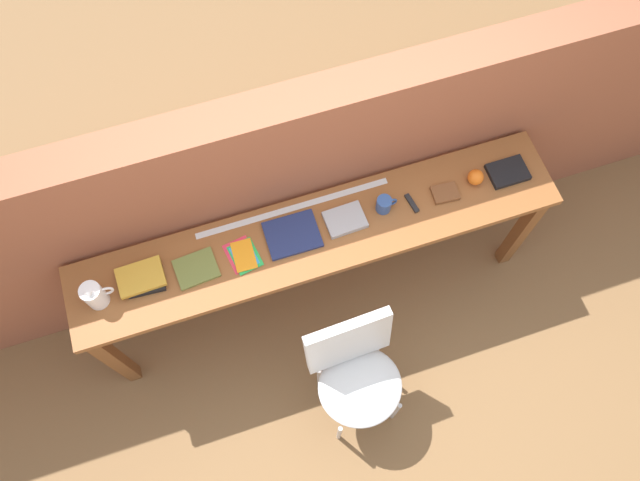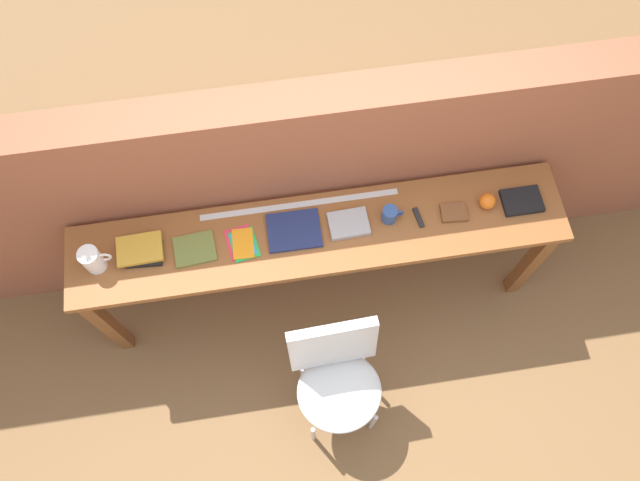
# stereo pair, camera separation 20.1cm
# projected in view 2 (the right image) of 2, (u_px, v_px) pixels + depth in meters

# --- Properties ---
(ground_plane) EXTENTS (40.00, 40.00, 0.00)m
(ground_plane) POSITION_uv_depth(u_px,v_px,m) (326.00, 336.00, 3.79)
(ground_plane) COLOR brown
(brick_wall_back) EXTENTS (6.00, 0.20, 1.54)m
(brick_wall_back) POSITION_uv_depth(u_px,v_px,m) (309.00, 184.00, 3.33)
(brick_wall_back) COLOR #935138
(brick_wall_back) RESTS_ON ground
(sideboard) EXTENTS (2.50, 0.44, 0.88)m
(sideboard) POSITION_uv_depth(u_px,v_px,m) (319.00, 244.00, 3.23)
(sideboard) COLOR brown
(sideboard) RESTS_ON ground
(chair_white_moulded) EXTENTS (0.46, 0.47, 0.89)m
(chair_white_moulded) POSITION_uv_depth(u_px,v_px,m) (337.00, 376.00, 3.17)
(chair_white_moulded) COLOR silver
(chair_white_moulded) RESTS_ON ground
(pitcher_white) EXTENTS (0.14, 0.10, 0.18)m
(pitcher_white) POSITION_uv_depth(u_px,v_px,m) (93.00, 260.00, 2.96)
(pitcher_white) COLOR white
(pitcher_white) RESTS_ON sideboard
(book_stack_leftmost) EXTENTS (0.22, 0.17, 0.05)m
(book_stack_leftmost) POSITION_uv_depth(u_px,v_px,m) (142.00, 251.00, 3.03)
(book_stack_leftmost) COLOR black
(book_stack_leftmost) RESTS_ON sideboard
(magazine_cycling) EXTENTS (0.21, 0.18, 0.02)m
(magazine_cycling) POSITION_uv_depth(u_px,v_px,m) (195.00, 249.00, 3.05)
(magazine_cycling) COLOR olive
(magazine_cycling) RESTS_ON sideboard
(pamphlet_pile_colourful) EXTENTS (0.17, 0.20, 0.01)m
(pamphlet_pile_colourful) POSITION_uv_depth(u_px,v_px,m) (243.00, 243.00, 3.07)
(pamphlet_pile_colourful) COLOR #E5334C
(pamphlet_pile_colourful) RESTS_ON sideboard
(book_open_centre) EXTENTS (0.27, 0.21, 0.02)m
(book_open_centre) POSITION_uv_depth(u_px,v_px,m) (294.00, 231.00, 3.09)
(book_open_centre) COLOR navy
(book_open_centre) RESTS_ON sideboard
(book_grey_hardcover) EXTENTS (0.20, 0.15, 0.03)m
(book_grey_hardcover) POSITION_uv_depth(u_px,v_px,m) (349.00, 224.00, 3.10)
(book_grey_hardcover) COLOR #9E9EA3
(book_grey_hardcover) RESTS_ON sideboard
(mug) EXTENTS (0.11, 0.08, 0.09)m
(mug) POSITION_uv_depth(u_px,v_px,m) (390.00, 214.00, 3.09)
(mug) COLOR #2D4C8C
(mug) RESTS_ON sideboard
(multitool_folded) EXTENTS (0.04, 0.11, 0.02)m
(multitool_folded) POSITION_uv_depth(u_px,v_px,m) (418.00, 218.00, 3.12)
(multitool_folded) COLOR black
(multitool_folded) RESTS_ON sideboard
(leather_journal_brown) EXTENTS (0.14, 0.11, 0.02)m
(leather_journal_brown) POSITION_uv_depth(u_px,v_px,m) (454.00, 213.00, 3.13)
(leather_journal_brown) COLOR brown
(leather_journal_brown) RESTS_ON sideboard
(sports_ball_small) EXTENTS (0.08, 0.08, 0.08)m
(sports_ball_small) POSITION_uv_depth(u_px,v_px,m) (487.00, 201.00, 3.12)
(sports_ball_small) COLOR orange
(sports_ball_small) RESTS_ON sideboard
(book_repair_rightmost) EXTENTS (0.20, 0.15, 0.03)m
(book_repair_rightmost) POSITION_uv_depth(u_px,v_px,m) (522.00, 201.00, 3.15)
(book_repair_rightmost) COLOR black
(book_repair_rightmost) RESTS_ON sideboard
(ruler_metal_back_edge) EXTENTS (1.01, 0.03, 0.00)m
(ruler_metal_back_edge) POSITION_uv_depth(u_px,v_px,m) (300.00, 204.00, 3.16)
(ruler_metal_back_edge) COLOR silver
(ruler_metal_back_edge) RESTS_ON sideboard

